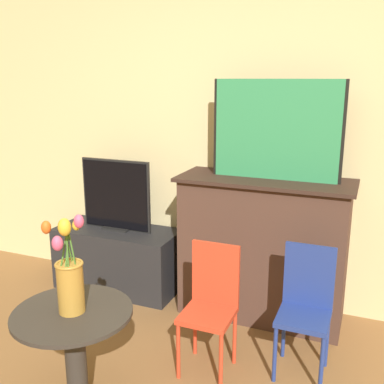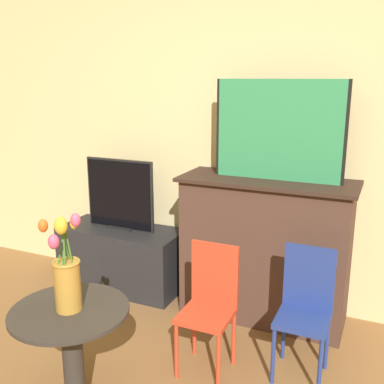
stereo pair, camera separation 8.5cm
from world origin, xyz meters
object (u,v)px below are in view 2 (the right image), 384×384
tv_monitor (120,195)px  vase_tulips (67,275)px  painting (279,130)px  chair_red (210,301)px  chair_blue (305,305)px

tv_monitor → vase_tulips: (0.56, -1.33, -0.02)m
painting → tv_monitor: bearing=-179.1°
vase_tulips → painting: bearing=63.3°
painting → chair_red: bearing=-104.6°
tv_monitor → chair_red: tv_monitor is taller
chair_blue → vase_tulips: (-1.01, -0.82, 0.33)m
painting → tv_monitor: 1.37m
chair_red → vase_tulips: size_ratio=1.52×
tv_monitor → vase_tulips: vase_tulips is taller
tv_monitor → chair_red: size_ratio=0.78×
vase_tulips → chair_red: bearing=52.2°
painting → chair_blue: bearing=-58.5°
painting → tv_monitor: painting is taller
tv_monitor → vase_tulips: bearing=-67.1°
chair_blue → painting: bearing=121.5°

